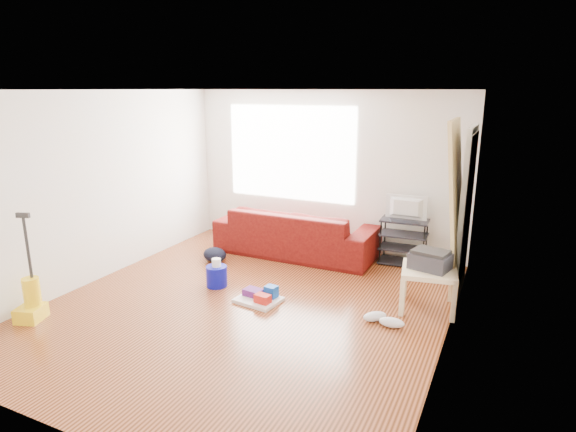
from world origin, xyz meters
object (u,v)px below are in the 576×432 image
at_px(tv_stand, 403,241).
at_px(bucket, 217,286).
at_px(sofa, 296,254).
at_px(vacuum, 31,300).
at_px(backpack, 215,261).
at_px(side_table, 429,275).
at_px(cleaning_tray, 260,297).

bearing_deg(tv_stand, bucket, -139.72).
relative_size(sofa, vacuum, 2.02).
height_order(backpack, vacuum, vacuum).
relative_size(tv_stand, bucket, 2.54).
bearing_deg(sofa, side_table, 153.26).
bearing_deg(bucket, tv_stand, 43.02).
bearing_deg(sofa, vacuum, 62.00).
bearing_deg(bucket, backpack, 125.38).
bearing_deg(tv_stand, side_table, -69.46).
xyz_separation_m(bucket, backpack, (-0.55, 0.77, 0.00)).
relative_size(sofa, cleaning_tray, 4.40).
bearing_deg(vacuum, tv_stand, 27.33).
height_order(bucket, vacuum, vacuum).
xyz_separation_m(sofa, backpack, (-0.96, -0.84, 0.00)).
relative_size(bucket, backpack, 0.71).
distance_m(sofa, backpack, 1.27).
height_order(bucket, cleaning_tray, cleaning_tray).
relative_size(side_table, vacuum, 0.58).
distance_m(sofa, cleaning_tray, 1.82).
height_order(sofa, vacuum, vacuum).
xyz_separation_m(tv_stand, side_table, (0.59, -1.38, 0.07)).
distance_m(bucket, vacuum, 2.16).
distance_m(side_table, backpack, 3.19).
xyz_separation_m(tv_stand, backpack, (-2.56, -1.11, -0.35)).
relative_size(side_table, backpack, 1.84).
distance_m(sofa, bucket, 1.66).
distance_m(side_table, bucket, 2.69).
height_order(tv_stand, vacuum, vacuum).
relative_size(tv_stand, side_table, 0.98).
xyz_separation_m(backpack, vacuum, (-0.79, -2.45, 0.23)).
height_order(tv_stand, cleaning_tray, tv_stand).
height_order(sofa, bucket, sofa).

